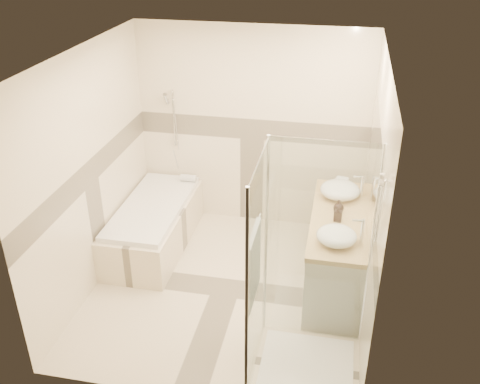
% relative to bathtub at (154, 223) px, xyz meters
% --- Properties ---
extents(room, '(2.82, 3.02, 2.52)m').
position_rel_bathtub_xyz_m(room, '(1.08, -0.64, 0.95)').
color(room, beige).
rests_on(room, ground).
extents(bathtub, '(0.75, 1.70, 0.56)m').
position_rel_bathtub_xyz_m(bathtub, '(0.00, 0.00, 0.00)').
color(bathtub, beige).
rests_on(bathtub, ground).
extents(vanity, '(0.58, 1.62, 0.85)m').
position_rel_bathtub_xyz_m(vanity, '(2.15, -0.35, 0.12)').
color(vanity, silver).
rests_on(vanity, ground).
extents(shower_enclosure, '(0.96, 0.93, 2.04)m').
position_rel_bathtub_xyz_m(shower_enclosure, '(1.86, -1.62, 0.20)').
color(shower_enclosure, beige).
rests_on(shower_enclosure, ground).
extents(vessel_sink_near, '(0.42, 0.42, 0.17)m').
position_rel_bathtub_xyz_m(vessel_sink_near, '(2.13, 0.07, 0.63)').
color(vessel_sink_near, white).
rests_on(vessel_sink_near, vanity).
extents(vessel_sink_far, '(0.38, 0.38, 0.15)m').
position_rel_bathtub_xyz_m(vessel_sink_far, '(2.13, -0.85, 0.62)').
color(vessel_sink_far, white).
rests_on(vessel_sink_far, vanity).
extents(faucet_near, '(0.11, 0.03, 0.28)m').
position_rel_bathtub_xyz_m(faucet_near, '(2.35, 0.07, 0.70)').
color(faucet_near, silver).
rests_on(faucet_near, vanity).
extents(faucet_far, '(0.12, 0.03, 0.28)m').
position_rel_bathtub_xyz_m(faucet_far, '(2.35, -0.85, 0.71)').
color(faucet_far, silver).
rests_on(faucet_far, vanity).
extents(amenity_bottle_a, '(0.08, 0.08, 0.17)m').
position_rel_bathtub_xyz_m(amenity_bottle_a, '(2.13, -0.44, 0.63)').
color(amenity_bottle_a, black).
rests_on(amenity_bottle_a, vanity).
extents(amenity_bottle_b, '(0.13, 0.13, 0.14)m').
position_rel_bathtub_xyz_m(amenity_bottle_b, '(2.13, -0.27, 0.61)').
color(amenity_bottle_b, black).
rests_on(amenity_bottle_b, vanity).
extents(folded_towels, '(0.19, 0.25, 0.07)m').
position_rel_bathtub_xyz_m(folded_towels, '(2.13, 0.33, 0.58)').
color(folded_towels, silver).
rests_on(folded_towels, vanity).
extents(rolled_towel, '(0.20, 0.09, 0.09)m').
position_rel_bathtub_xyz_m(rolled_towel, '(0.25, 0.67, 0.30)').
color(rolled_towel, silver).
rests_on(rolled_towel, bathtub).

